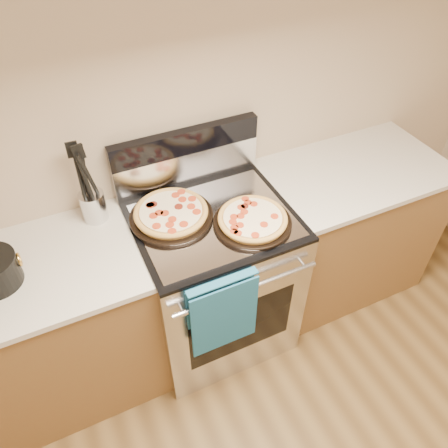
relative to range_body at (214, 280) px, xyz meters
name	(u,v)px	position (x,y,z in m)	size (l,w,h in m)	color
wall_back	(180,102)	(0.00, 0.35, 0.90)	(4.00, 4.00, 0.00)	tan
range_body	(214,280)	(0.00, 0.00, 0.00)	(0.76, 0.68, 0.90)	#B7B7BC
oven_window	(241,327)	(0.00, -0.34, 0.00)	(0.56, 0.01, 0.40)	black
cooktop	(212,218)	(0.00, 0.00, 0.46)	(0.76, 0.68, 0.02)	black
backsplash_lower	(187,167)	(0.00, 0.31, 0.56)	(0.76, 0.06, 0.18)	silver
backsplash_upper	(185,141)	(0.00, 0.31, 0.71)	(0.76, 0.06, 0.12)	black
oven_handle	(247,289)	(0.00, -0.38, 0.35)	(0.03, 0.03, 0.70)	silver
dish_towel	(223,312)	(-0.12, -0.38, 0.25)	(0.32, 0.05, 0.42)	navy
foil_sheet	(215,220)	(0.00, -0.03, 0.47)	(0.70, 0.55, 0.01)	gray
cabinet_left	(49,336)	(-0.88, 0.03, -0.01)	(1.00, 0.62, 0.88)	brown
countertop_left	(19,276)	(-0.88, 0.03, 0.45)	(1.02, 0.64, 0.03)	#BEB5AA
cabinet_right	(342,231)	(0.88, 0.03, -0.01)	(1.00, 0.62, 0.88)	brown
countertop_right	(357,171)	(0.88, 0.03, 0.45)	(1.02, 0.64, 0.03)	#BEB5AA
pepperoni_pizza_back	(171,214)	(-0.18, 0.07, 0.50)	(0.39, 0.39, 0.05)	#A67732
pepperoni_pizza_front	(253,220)	(0.15, -0.13, 0.50)	(0.36, 0.36, 0.05)	#A67732
utensil_crock	(94,206)	(-0.50, 0.24, 0.53)	(0.12, 0.12, 0.15)	silver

